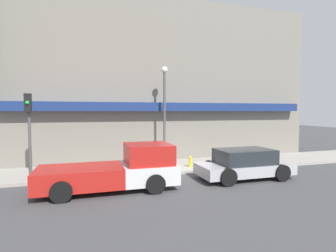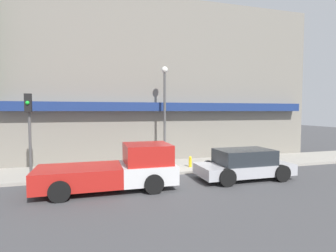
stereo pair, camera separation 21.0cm
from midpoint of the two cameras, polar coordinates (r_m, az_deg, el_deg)
The scene contains 8 objects.
ground_plane at distance 13.28m, azimuth 3.86°, elevation -10.38°, with size 80.00×80.00×0.00m, color #424244.
sidewalk at distance 14.79m, azimuth 1.58°, elevation -8.69°, with size 36.00×3.31×0.13m.
building at distance 17.56m, azimuth -1.71°, elevation 9.31°, with size 19.80×3.80×9.98m.
pickup_truck at distance 10.81m, azimuth -11.26°, elevation -9.33°, with size 5.37×2.23×1.79m.
parked_car at distance 12.73m, azimuth 15.82°, elevation -7.95°, with size 4.36×2.05×1.37m.
fire_hydrant at distance 14.22m, azimuth 4.44°, elevation -7.72°, with size 0.16×0.16×0.58m.
street_lamp at distance 14.77m, azimuth -1.18°, elevation 4.96°, with size 0.36×0.36×5.48m.
traffic_light at distance 12.96m, azimuth -28.45°, elevation 1.02°, with size 0.28×0.42×3.76m.
Camera 1 is at (-4.66, -12.04, 3.15)m, focal length 28.00 mm.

